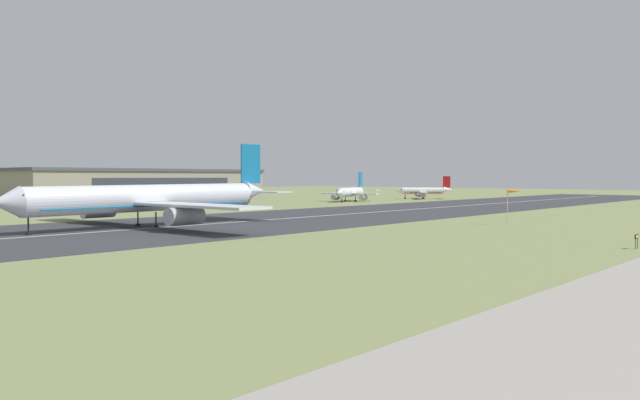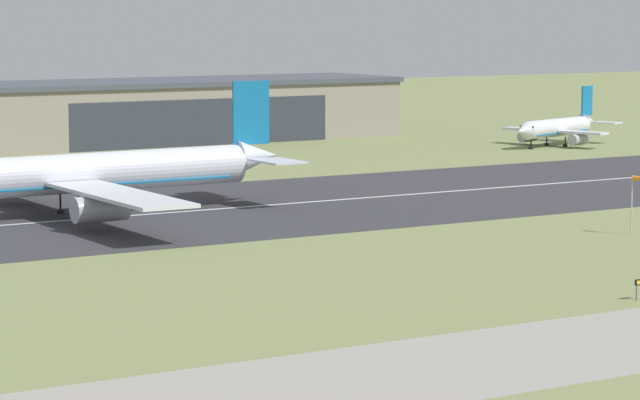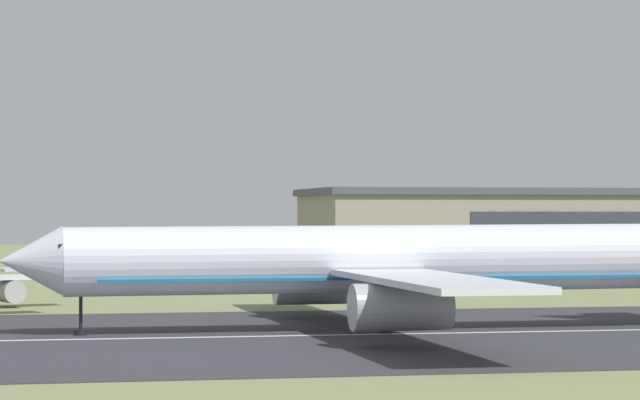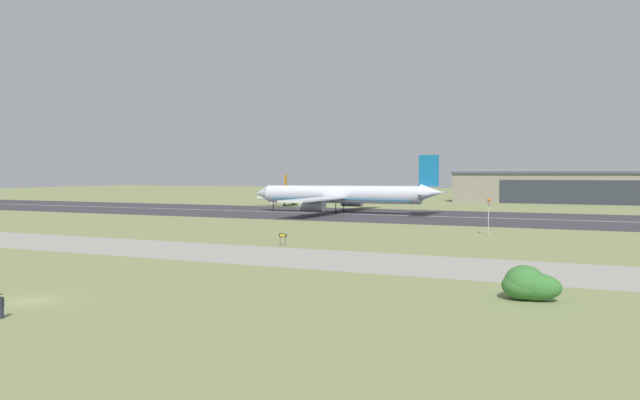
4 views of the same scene
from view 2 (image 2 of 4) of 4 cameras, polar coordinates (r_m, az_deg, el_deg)
The scene contains 7 objects.
ground_plane at distance 137.90m, azimuth 8.18°, elevation -2.92°, with size 699.92×699.92×0.00m, color #7A8451.
runway_strip at distance 185.09m, azimuth -3.15°, elevation -0.29°, with size 459.92×49.54×0.06m, color #333338.
runway_centreline at distance 185.08m, azimuth -3.15°, elevation -0.28°, with size 413.93×0.70×0.01m, color silver.
hangar_building at distance 282.03m, azimuth -5.53°, elevation 3.38°, with size 86.05×25.26×11.34m.
airplane_landing at distance 179.21m, azimuth -9.23°, elevation 0.94°, with size 53.72×57.39×15.32m.
airplane_parked_centre at distance 273.37m, azimuth 8.91°, elevation 2.69°, with size 25.79×20.32×10.37m.
windsock_pole at distance 165.20m, azimuth 11.97°, elevation 0.64°, with size 1.19×2.22×6.41m.
Camera 2 is at (-86.67, -47.37, 23.81)m, focal length 85.00 mm.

